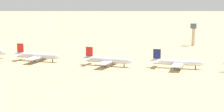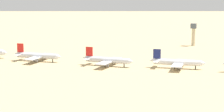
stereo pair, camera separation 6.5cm
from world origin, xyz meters
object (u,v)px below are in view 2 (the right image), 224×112
(parked_jet_red_3, at_px, (107,60))
(parked_jet_navy_4, at_px, (177,62))
(parked_jet_red_2, at_px, (37,56))
(control_tower, at_px, (194,32))

(parked_jet_red_3, relative_size, parked_jet_navy_4, 1.00)
(parked_jet_red_2, relative_size, control_tower, 1.84)
(parked_jet_red_2, height_order, parked_jet_navy_4, parked_jet_red_2)
(parked_jet_red_2, distance_m, control_tower, 154.58)
(parked_jet_red_2, height_order, control_tower, control_tower)
(parked_jet_red_2, relative_size, parked_jet_red_3, 1.01)
(parked_jet_red_3, bearing_deg, parked_jet_red_2, -178.62)
(parked_jet_red_3, relative_size, control_tower, 1.82)
(control_tower, bearing_deg, parked_jet_red_3, -106.44)
(parked_jet_red_3, height_order, control_tower, control_tower)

